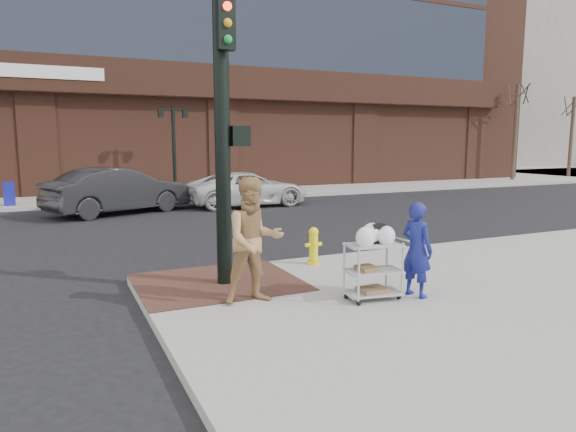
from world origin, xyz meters
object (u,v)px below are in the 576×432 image
utility_cart (373,266)px  lamp_post (174,141)px  fire_hydrant (313,245)px  woman_blue (417,249)px  sedan_dark (119,191)px  minivan_white (248,189)px  pedestrian_tan (254,241)px  traffic_signal_pole (224,128)px

utility_cart → lamp_post: bearing=87.7°
fire_hydrant → woman_blue: bearing=-79.5°
sedan_dark → minivan_white: bearing=-110.0°
minivan_white → utility_cart: size_ratio=4.13×
minivan_white → utility_cart: minivan_white is taller
fire_hydrant → pedestrian_tan: bearing=-137.5°
woman_blue → minivan_white: 13.32m
woman_blue → fire_hydrant: size_ratio=2.02×
utility_cart → fire_hydrant: size_ratio=1.58×
minivan_white → utility_cart: (-2.74, -13.02, 0.01)m
woman_blue → pedestrian_tan: size_ratio=0.79×
sedan_dark → traffic_signal_pole: bearing=160.5°
lamp_post → utility_cart: size_ratio=3.35×
minivan_white → utility_cart: 13.30m
sedan_dark → pedestrian_tan: bearing=160.6°
lamp_post → minivan_white: 4.93m
minivan_white → pedestrian_tan: bearing=159.7°
pedestrian_tan → utility_cart: pedestrian_tan is taller
lamp_post → fire_hydrant: 14.76m
woman_blue → traffic_signal_pole: bearing=38.2°
fire_hydrant → minivan_white: bearing=76.6°
sedan_dark → lamp_post: bearing=-57.3°
utility_cart → minivan_white: bearing=78.1°
woman_blue → pedestrian_tan: 2.59m
fire_hydrant → sedan_dark: bearing=103.8°
sedan_dark → minivan_white: 5.06m
lamp_post → woman_blue: bearing=-89.9°
utility_cart → fire_hydrant: bearing=84.6°
lamp_post → sedan_dark: 5.47m
sedan_dark → fire_hydrant: (2.54, -10.38, -0.31)m
lamp_post → traffic_signal_pole: bearing=-99.2°
traffic_signal_pole → woman_blue: (2.52, -1.98, -1.92)m
pedestrian_tan → utility_cart: size_ratio=1.62×
lamp_post → woman_blue: (0.04, -17.21, -1.70)m
traffic_signal_pole → pedestrian_tan: size_ratio=2.58×
lamp_post → fire_hydrant: lamp_post is taller
minivan_white → utility_cart: bearing=167.7°
woman_blue → lamp_post: bearing=-13.5°
traffic_signal_pole → utility_cart: bearing=-45.4°
traffic_signal_pole → pedestrian_tan: 2.08m
fire_hydrant → traffic_signal_pole: bearing=-162.9°
sedan_dark → fire_hydrant: size_ratio=6.75×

